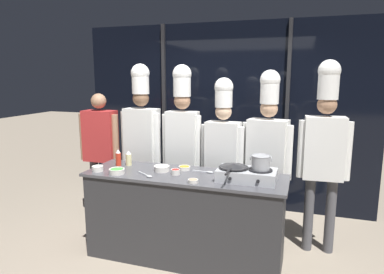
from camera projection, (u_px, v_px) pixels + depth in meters
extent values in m
plane|color=gray|center=(185.00, 257.00, 3.73)|extent=(24.00, 24.00, 0.00)
cube|color=black|center=(223.00, 116.00, 5.07)|extent=(4.33, 0.04, 2.70)
cube|color=#232326|center=(164.00, 114.00, 5.31)|extent=(0.05, 0.05, 2.70)
cube|color=#232326|center=(286.00, 119.00, 4.74)|extent=(0.05, 0.05, 2.70)
cube|color=#2D2D30|center=(185.00, 218.00, 3.64)|extent=(2.04, 0.63, 0.91)
cube|color=#47474C|center=(184.00, 176.00, 3.56)|extent=(2.11, 0.67, 0.03)
cube|color=#B2B5BA|center=(247.00, 175.00, 3.33)|extent=(0.57, 0.32, 0.11)
cylinder|color=black|center=(234.00, 168.00, 3.36)|extent=(0.23, 0.23, 0.01)
cylinder|color=black|center=(230.00, 179.00, 3.21)|extent=(0.03, 0.01, 0.03)
cylinder|color=black|center=(260.00, 170.00, 3.28)|extent=(0.23, 0.23, 0.01)
cylinder|color=black|center=(258.00, 181.00, 3.13)|extent=(0.03, 0.01, 0.03)
cylinder|color=#232326|center=(234.00, 167.00, 3.36)|extent=(0.28, 0.28, 0.01)
cone|color=#232326|center=(234.00, 165.00, 3.35)|extent=(0.30, 0.30, 0.04)
cylinder|color=black|center=(228.00, 171.00, 3.12)|extent=(0.02, 0.22, 0.02)
cylinder|color=#93969B|center=(261.00, 163.00, 3.26)|extent=(0.17, 0.17, 0.13)
torus|color=#93969B|center=(261.00, 156.00, 3.25)|extent=(0.18, 0.18, 0.01)
torus|color=#93969B|center=(251.00, 158.00, 3.29)|extent=(0.01, 0.05, 0.05)
torus|color=#93969B|center=(271.00, 159.00, 3.23)|extent=(0.01, 0.05, 0.05)
cylinder|color=red|center=(118.00, 159.00, 3.88)|extent=(0.06, 0.06, 0.15)
cone|color=white|center=(118.00, 151.00, 3.87)|extent=(0.05, 0.05, 0.04)
cylinder|color=beige|center=(129.00, 160.00, 3.90)|extent=(0.07, 0.07, 0.13)
cone|color=white|center=(128.00, 152.00, 3.88)|extent=(0.06, 0.06, 0.04)
cylinder|color=silver|center=(184.00, 168.00, 3.72)|extent=(0.13, 0.13, 0.04)
torus|color=silver|center=(184.00, 167.00, 3.72)|extent=(0.13, 0.13, 0.01)
cylinder|color=orange|center=(184.00, 167.00, 3.72)|extent=(0.11, 0.11, 0.02)
cylinder|color=silver|center=(117.00, 171.00, 3.56)|extent=(0.16, 0.16, 0.05)
torus|color=silver|center=(117.00, 169.00, 3.56)|extent=(0.17, 0.17, 0.01)
cylinder|color=#4C9E47|center=(117.00, 170.00, 3.56)|extent=(0.13, 0.13, 0.03)
cylinder|color=silver|center=(98.00, 169.00, 3.66)|extent=(0.12, 0.12, 0.05)
torus|color=silver|center=(97.00, 166.00, 3.66)|extent=(0.12, 0.12, 0.01)
cylinder|color=silver|center=(98.00, 167.00, 3.66)|extent=(0.10, 0.10, 0.03)
cylinder|color=silver|center=(176.00, 172.00, 3.54)|extent=(0.09, 0.09, 0.05)
torus|color=silver|center=(175.00, 170.00, 3.54)|extent=(0.10, 0.10, 0.01)
cylinder|color=red|center=(176.00, 171.00, 3.54)|extent=(0.08, 0.08, 0.03)
cylinder|color=silver|center=(162.00, 169.00, 3.67)|extent=(0.17, 0.17, 0.05)
torus|color=silver|center=(162.00, 166.00, 3.66)|extent=(0.17, 0.17, 0.01)
cylinder|color=silver|center=(162.00, 167.00, 3.67)|extent=(0.14, 0.14, 0.03)
cylinder|color=silver|center=(193.00, 181.00, 3.27)|extent=(0.10, 0.10, 0.03)
torus|color=silver|center=(193.00, 180.00, 3.27)|extent=(0.10, 0.10, 0.01)
cylinder|color=#9E896B|center=(193.00, 180.00, 3.27)|extent=(0.08, 0.08, 0.02)
cube|color=#B2B5BA|center=(143.00, 173.00, 3.56)|extent=(0.15, 0.11, 0.01)
ellipsoid|color=#B2B5BA|center=(149.00, 176.00, 3.46)|extent=(0.10, 0.09, 0.02)
cube|color=#B2B5BA|center=(200.00, 171.00, 3.65)|extent=(0.16, 0.02, 0.01)
ellipsoid|color=#B2B5BA|center=(210.00, 172.00, 3.60)|extent=(0.08, 0.05, 0.02)
cylinder|color=#4C4C51|center=(111.00, 191.00, 4.61)|extent=(0.11, 0.11, 0.83)
cylinder|color=#4C4C51|center=(95.00, 189.00, 4.67)|extent=(0.11, 0.11, 0.83)
cube|color=#B72D2D|center=(100.00, 136.00, 4.51)|extent=(0.43, 0.24, 0.67)
cylinder|color=#A87A5B|center=(115.00, 138.00, 4.41)|extent=(0.09, 0.09, 0.62)
cylinder|color=#A87A5B|center=(83.00, 137.00, 4.54)|extent=(0.09, 0.09, 0.62)
sphere|color=#A87A5B|center=(99.00, 101.00, 4.43)|extent=(0.20, 0.20, 0.20)
cylinder|color=#2D3856|center=(151.00, 194.00, 4.44)|extent=(0.11, 0.11, 0.85)
cylinder|color=#2D3856|center=(136.00, 192.00, 4.54)|extent=(0.11, 0.11, 0.85)
cube|color=white|center=(142.00, 135.00, 4.35)|extent=(0.45, 0.27, 0.69)
cylinder|color=white|center=(157.00, 139.00, 4.22)|extent=(0.09, 0.09, 0.63)
cylinder|color=white|center=(125.00, 136.00, 4.42)|extent=(0.09, 0.09, 0.63)
sphere|color=brown|center=(141.00, 98.00, 4.27)|extent=(0.20, 0.20, 0.20)
cylinder|color=white|center=(140.00, 84.00, 4.24)|extent=(0.21, 0.21, 0.25)
sphere|color=white|center=(140.00, 73.00, 4.21)|extent=(0.23, 0.23, 0.23)
cylinder|color=#2D3856|center=(190.00, 199.00, 4.31)|extent=(0.10, 0.10, 0.84)
cylinder|color=#2D3856|center=(175.00, 197.00, 4.38)|extent=(0.10, 0.10, 0.84)
cube|color=white|center=(182.00, 139.00, 4.21)|extent=(0.39, 0.21, 0.68)
cylinder|color=white|center=(198.00, 141.00, 4.11)|extent=(0.08, 0.08, 0.62)
cylinder|color=white|center=(165.00, 139.00, 4.26)|extent=(0.08, 0.08, 0.62)
sphere|color=#A87A5B|center=(182.00, 101.00, 4.13)|extent=(0.20, 0.20, 0.20)
cylinder|color=white|center=(182.00, 85.00, 4.09)|extent=(0.21, 0.21, 0.27)
sphere|color=white|center=(182.00, 74.00, 4.07)|extent=(0.23, 0.23, 0.23)
cylinder|color=#232326|center=(230.00, 208.00, 4.07)|extent=(0.10, 0.10, 0.79)
cylinder|color=#232326|center=(214.00, 205.00, 4.16)|extent=(0.10, 0.10, 0.79)
cube|color=white|center=(223.00, 149.00, 3.99)|extent=(0.41, 0.25, 0.64)
cylinder|color=white|center=(240.00, 152.00, 3.87)|extent=(0.08, 0.08, 0.59)
cylinder|color=white|center=(204.00, 149.00, 4.05)|extent=(0.08, 0.08, 0.59)
sphere|color=beige|center=(223.00, 112.00, 3.91)|extent=(0.19, 0.19, 0.19)
cylinder|color=white|center=(224.00, 97.00, 3.88)|extent=(0.20, 0.20, 0.23)
sphere|color=white|center=(224.00, 87.00, 3.86)|extent=(0.21, 0.21, 0.21)
cylinder|color=#232326|center=(275.00, 212.00, 3.93)|extent=(0.11, 0.11, 0.81)
cylinder|color=#232326|center=(255.00, 208.00, 4.04)|extent=(0.11, 0.11, 0.81)
cube|color=white|center=(267.00, 148.00, 3.85)|extent=(0.47, 0.30, 0.66)
cylinder|color=white|center=(288.00, 153.00, 3.71)|extent=(0.09, 0.09, 0.60)
cylinder|color=white|center=(246.00, 148.00, 3.94)|extent=(0.09, 0.09, 0.60)
sphere|color=tan|center=(269.00, 109.00, 3.77)|extent=(0.19, 0.19, 0.19)
cylinder|color=white|center=(270.00, 92.00, 3.74)|extent=(0.20, 0.20, 0.26)
sphere|color=white|center=(270.00, 80.00, 3.72)|extent=(0.22, 0.22, 0.22)
cylinder|color=#4C4C51|center=(330.00, 216.00, 3.77)|extent=(0.11, 0.11, 0.84)
cylinder|color=#4C4C51|center=(308.00, 214.00, 3.83)|extent=(0.11, 0.11, 0.84)
cube|color=white|center=(324.00, 148.00, 3.66)|extent=(0.43, 0.24, 0.68)
cylinder|color=white|center=(348.00, 151.00, 3.58)|extent=(0.08, 0.08, 0.63)
cylinder|color=white|center=(301.00, 149.00, 3.69)|extent=(0.08, 0.08, 0.63)
sphere|color=#A87A5B|center=(327.00, 105.00, 3.58)|extent=(0.20, 0.20, 0.20)
cylinder|color=white|center=(328.00, 85.00, 3.55)|extent=(0.21, 0.21, 0.30)
sphere|color=white|center=(329.00, 71.00, 3.52)|extent=(0.23, 0.23, 0.23)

